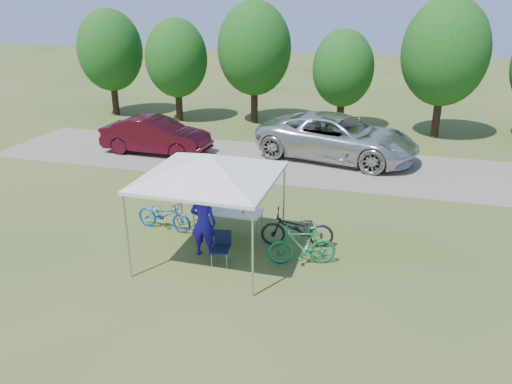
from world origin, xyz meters
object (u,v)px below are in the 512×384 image
at_px(folding_table, 228,212).
at_px(bike_dark, 297,229).
at_px(bike_blue, 164,215).
at_px(cyclist, 203,222).
at_px(folding_chair, 222,245).
at_px(sedan, 156,135).
at_px(minivan, 337,137).
at_px(cooler, 212,202).
at_px(bike_green, 302,245).

bearing_deg(folding_table, bike_dark, -3.14).
distance_m(folding_table, bike_dark, 1.97).
bearing_deg(bike_blue, cyclist, -116.84).
bearing_deg(folding_chair, sedan, 116.82).
distance_m(bike_dark, minivan, 8.03).
height_order(folding_chair, minivan, minivan).
bearing_deg(bike_dark, folding_table, -104.12).
bearing_deg(sedan, bike_blue, -150.97).
height_order(minivan, sedan, minivan).
relative_size(bike_dark, minivan, 0.30).
bearing_deg(bike_blue, sedan, 34.74).
distance_m(cooler, sedan, 8.29).
bearing_deg(folding_chair, bike_blue, 139.82).
distance_m(cyclist, sedan, 9.39).
bearing_deg(folding_table, sedan, 129.38).
relative_size(folding_table, bike_green, 1.10).
height_order(cyclist, sedan, cyclist).
bearing_deg(cooler, folding_table, 0.00).
xyz_separation_m(cyclist, sedan, (-5.20, 7.82, -0.13)).
xyz_separation_m(bike_dark, sedan, (-7.40, 6.74, 0.27)).
bearing_deg(minivan, cyclist, 178.29).
bearing_deg(bike_green, minivan, 164.23).
height_order(bike_dark, minivan, minivan).
height_order(bike_blue, bike_green, bike_green).
height_order(bike_green, bike_dark, bike_green).
bearing_deg(cooler, cyclist, -79.76).
distance_m(folding_table, bike_green, 2.47).
bearing_deg(cooler, bike_blue, -175.79).
distance_m(bike_green, bike_dark, 0.93).
bearing_deg(sedan, bike_dark, -131.20).
bearing_deg(bike_green, cyclist, -102.96).
distance_m(folding_table, bike_blue, 1.90).
bearing_deg(bike_blue, cooler, -78.95).
distance_m(folding_chair, bike_blue, 2.58).
bearing_deg(cooler, bike_green, -20.11).
bearing_deg(bike_blue, bike_green, -95.29).
distance_m(folding_table, folding_chair, 1.51).
bearing_deg(minivan, sedan, 111.76).
distance_m(folding_table, cyclist, 1.23).
relative_size(bike_blue, minivan, 0.27).
height_order(cooler, cyclist, cyclist).
distance_m(bike_blue, minivan, 8.90).
bearing_deg(minivan, bike_blue, 166.32).
height_order(folding_table, minivan, minivan).
bearing_deg(minivan, bike_green, -166.25).
xyz_separation_m(bike_green, minivan, (-0.28, 8.90, 0.41)).
xyz_separation_m(cooler, bike_green, (2.71, -0.99, -0.44)).
bearing_deg(minivan, folding_table, 177.97).
distance_m(folding_chair, bike_green, 1.98).
distance_m(folding_chair, sedan, 9.93).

